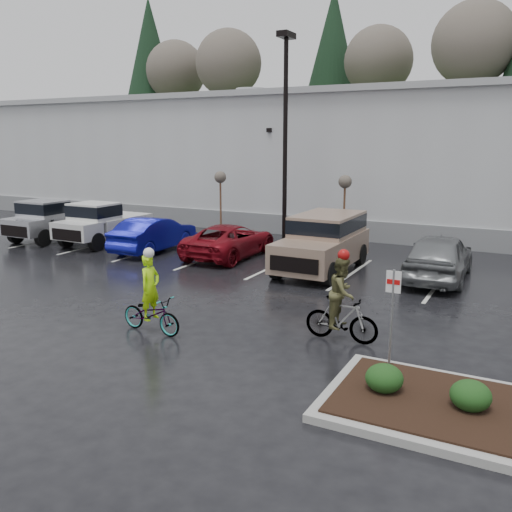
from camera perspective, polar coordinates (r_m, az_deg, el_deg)
The scene contains 17 objects.
ground at distance 12.96m, azimuth -3.17°, elevation -9.28°, with size 120.00×120.00×0.00m, color black.
warehouse at distance 32.95m, azimuth 16.94°, elevation 9.74°, with size 60.50×15.50×7.20m.
wooded_ridge at distance 55.73m, azimuth 21.46°, elevation 9.54°, with size 80.00×25.00×6.00m, color #1B3616.
lamppost at distance 24.59m, azimuth 3.12°, elevation 14.35°, with size 0.50×1.00×9.22m.
sapling_west at distance 27.41m, azimuth -3.78°, elevation 7.93°, with size 0.60×0.60×3.20m.
sapling_mid at distance 24.67m, azimuth 9.35°, elevation 7.33°, with size 0.60×0.60×3.20m.
shrub_a at distance 10.54m, azimuth 13.35°, elevation -12.41°, with size 0.70×0.70×0.52m, color #133713.
shrub_b at distance 10.33m, azimuth 21.66°, elevation -13.49°, with size 0.70×0.70×0.52m, color #133713.
fire_lane_sign at distance 11.32m, azimuth 14.14°, elevation -5.32°, with size 0.30×0.05×2.20m.
pickup_silver at distance 28.01m, azimuth -20.03°, elevation 3.71°, with size 2.10×5.20×1.96m, color #B4B6BD, non-canonical shape.
pickup_white at distance 26.24m, azimuth -15.24°, elevation 3.50°, with size 2.10×5.20×1.96m, color silver, non-canonical shape.
car_blue at distance 23.82m, azimuth -10.68°, elevation 2.30°, with size 1.57×4.52×1.49m, color #0B0E82.
car_red at distance 22.27m, azimuth -2.75°, elevation 1.64°, with size 2.25×4.87×1.35m, color maroon.
suv_tan at distance 19.87m, azimuth 6.93°, elevation 1.32°, with size 2.20×5.10×2.06m, color #8C715E, non-canonical shape.
car_grey at distance 19.59m, azimuth 18.70°, elevation -0.02°, with size 1.94×4.82×1.64m, color slate.
cyclist_hivis at distance 13.77m, azimuth -10.99°, elevation -5.22°, with size 1.82×0.74×2.16m.
cyclist_olive at distance 13.07m, azimuth 9.02°, elevation -5.41°, with size 1.73×0.83×2.25m.
Camera 1 is at (6.20, -10.35, 4.73)m, focal length 38.00 mm.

